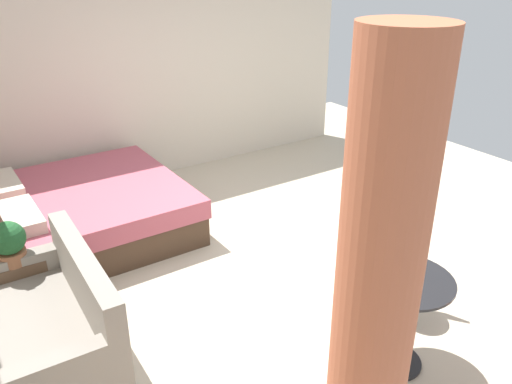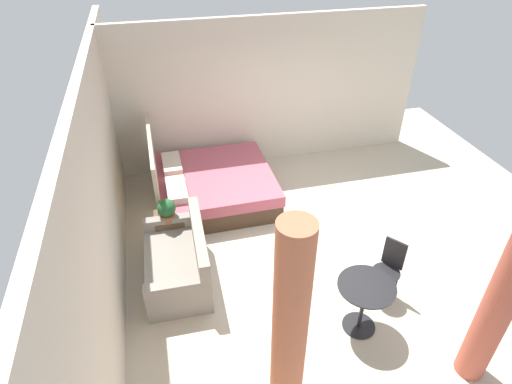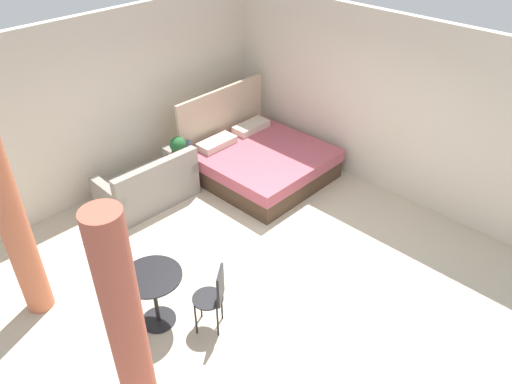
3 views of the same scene
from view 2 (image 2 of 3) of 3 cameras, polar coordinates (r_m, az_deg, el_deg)
name	(u,v)px [view 2 (image 2 of 3)]	position (r m, az deg, el deg)	size (l,w,h in m)	color
ground_plane	(315,242)	(6.93, 7.92, -6.66)	(8.57, 9.01, 0.02)	beige
wall_back	(101,195)	(5.75, -19.98, -0.43)	(8.57, 0.12, 2.86)	beige
wall_right	(270,92)	(8.44, 1.89, 13.13)	(0.12, 6.01, 2.86)	beige
bed	(210,185)	(7.65, -6.12, 0.94)	(2.00, 2.05, 1.37)	#473323
couch	(180,263)	(6.20, -10.17, -9.27)	(1.52, 0.88, 0.86)	gray
nightstand	(170,229)	(6.83, -11.35, -4.87)	(0.42, 0.44, 0.52)	brown
potted_plant	(167,210)	(6.48, -11.83, -2.37)	(0.27, 0.27, 0.37)	#935B3D
vase	(165,207)	(6.71, -12.07, -1.91)	(0.11, 0.11, 0.20)	slate
balcony_table	(364,298)	(5.51, 14.25, -13.60)	(0.70, 0.70, 0.75)	black
cafe_chair_near_window	(390,265)	(5.98, 17.43, -9.24)	(0.52, 0.52, 0.91)	black
curtain_left	(505,292)	(5.01, 30.32, -11.40)	(0.32, 0.32, 2.63)	#C15B47
curtain_right	(289,339)	(4.02, 4.44, -18.94)	(0.32, 0.32, 2.63)	#D1704C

